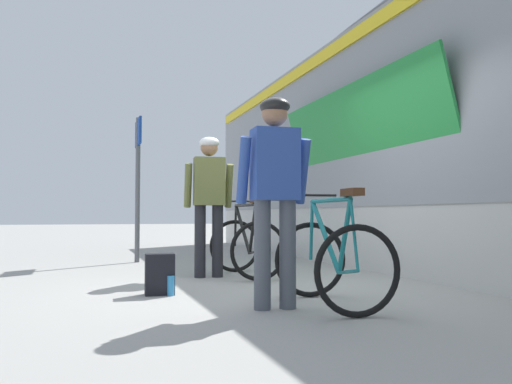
% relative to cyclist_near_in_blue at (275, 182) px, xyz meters
% --- Properties ---
extents(ground_plane, '(80.00, 80.00, 0.00)m').
position_rel_cyclist_near_in_blue_xyz_m(ground_plane, '(0.54, 1.18, -1.05)').
color(ground_plane, '#A09E99').
extents(cyclist_near_in_blue, '(0.62, 0.33, 1.76)m').
position_rel_cyclist_near_in_blue_xyz_m(cyclist_near_in_blue, '(0.00, 0.00, 0.00)').
color(cyclist_near_in_blue, '#4C515B').
rests_on(cyclist_near_in_blue, ground).
extents(cyclist_far_in_olive, '(0.63, 0.35, 1.76)m').
position_rel_cyclist_near_in_blue_xyz_m(cyclist_far_in_olive, '(-0.02, 2.30, 0.00)').
color(cyclist_far_in_olive, '#232328').
rests_on(cyclist_far_in_olive, ground).
extents(bicycle_near_teal, '(0.79, 1.12, 0.99)m').
position_rel_cyclist_near_in_blue_xyz_m(bicycle_near_teal, '(0.50, -0.05, -0.65)').
color(bicycle_near_teal, black).
rests_on(bicycle_near_teal, ground).
extents(bicycle_far_black, '(0.71, 1.08, 0.99)m').
position_rel_cyclist_near_in_blue_xyz_m(bicycle_far_black, '(0.45, 2.25, -0.65)').
color(bicycle_far_black, black).
rests_on(bicycle_far_black, ground).
extents(backpack_on_platform, '(0.29, 0.20, 0.40)m').
position_rel_cyclist_near_in_blue_xyz_m(backpack_on_platform, '(-0.80, 1.07, -0.85)').
color(backpack_on_platform, black).
rests_on(backpack_on_platform, ground).
extents(water_bottle_near_the_bikes, '(0.07, 0.07, 0.22)m').
position_rel_cyclist_near_in_blue_xyz_m(water_bottle_near_the_bikes, '(0.60, 2.19, -0.95)').
color(water_bottle_near_the_bikes, red).
rests_on(water_bottle_near_the_bikes, ground).
extents(water_bottle_by_the_backpack, '(0.07, 0.07, 0.19)m').
position_rel_cyclist_near_in_blue_xyz_m(water_bottle_by_the_backpack, '(-0.71, 0.97, -0.96)').
color(water_bottle_by_the_backpack, '#338CCC').
rests_on(water_bottle_by_the_backpack, ground).
extents(platform_sign_post, '(0.08, 0.70, 2.40)m').
position_rel_cyclist_near_in_blue_xyz_m(platform_sign_post, '(-0.67, 4.68, 0.57)').
color(platform_sign_post, '#595B60').
rests_on(platform_sign_post, ground).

